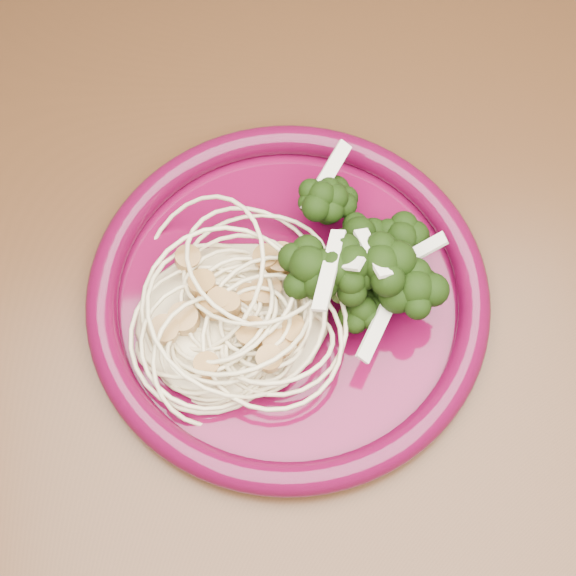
# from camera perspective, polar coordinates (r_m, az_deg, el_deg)

# --- Properties ---
(dining_table) EXTENTS (1.20, 0.80, 0.75)m
(dining_table) POSITION_cam_1_polar(r_m,az_deg,el_deg) (0.67, -7.18, -1.43)
(dining_table) COLOR #472814
(dining_table) RESTS_ON ground
(dinner_plate) EXTENTS (0.34, 0.34, 0.02)m
(dinner_plate) POSITION_cam_1_polar(r_m,az_deg,el_deg) (0.55, 0.00, -0.44)
(dinner_plate) COLOR #4E0522
(dinner_plate) RESTS_ON dining_table
(spaghetti_pile) EXTENTS (0.16, 0.15, 0.03)m
(spaghetti_pile) POSITION_cam_1_polar(r_m,az_deg,el_deg) (0.53, -4.03, -1.74)
(spaghetti_pile) COLOR beige
(spaghetti_pile) RESTS_ON dinner_plate
(scallop_cluster) EXTENTS (0.13, 0.13, 0.03)m
(scallop_cluster) POSITION_cam_1_polar(r_m,az_deg,el_deg) (0.50, -4.26, -0.28)
(scallop_cluster) COLOR #A97D43
(scallop_cluster) RESTS_ON spaghetti_pile
(broccoli_pile) EXTENTS (0.12, 0.15, 0.05)m
(broccoli_pile) POSITION_cam_1_polar(r_m,az_deg,el_deg) (0.54, 4.83, 2.55)
(broccoli_pile) COLOR black
(broccoli_pile) RESTS_ON dinner_plate
(onion_garnish) EXTENTS (0.08, 0.10, 0.05)m
(onion_garnish) POSITION_cam_1_polar(r_m,az_deg,el_deg) (0.52, 5.08, 4.07)
(onion_garnish) COLOR beige
(onion_garnish) RESTS_ON broccoli_pile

